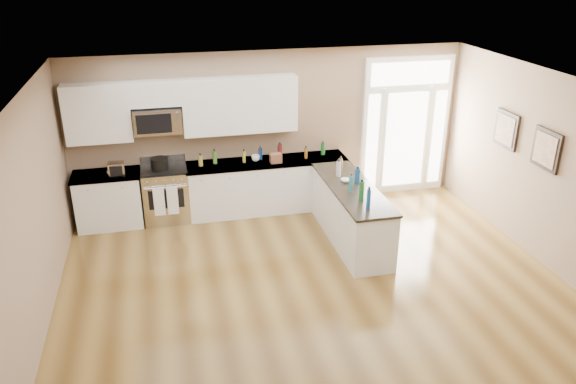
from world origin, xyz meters
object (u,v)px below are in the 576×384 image
at_px(stockpot, 160,163).
at_px(toaster_oven, 116,169).
at_px(peninsula_cabinet, 351,216).
at_px(kitchen_range, 166,194).

xyz_separation_m(stockpot, toaster_oven, (-0.69, -0.07, -0.01)).
xyz_separation_m(peninsula_cabinet, kitchen_range, (-2.85, 1.45, 0.05)).
bearing_deg(toaster_oven, peninsula_cabinet, -21.20).
relative_size(kitchen_range, stockpot, 3.77).
xyz_separation_m(peninsula_cabinet, stockpot, (-2.91, 1.41, 0.63)).
bearing_deg(kitchen_range, peninsula_cabinet, -26.92).
xyz_separation_m(kitchen_range, toaster_oven, (-0.75, -0.11, 0.57)).
distance_m(peninsula_cabinet, kitchen_range, 3.20).
bearing_deg(stockpot, toaster_oven, -174.14).
height_order(kitchen_range, stockpot, stockpot).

